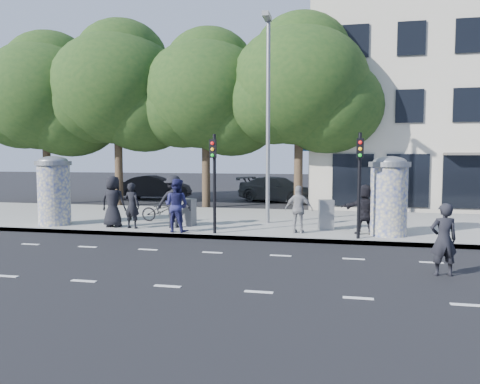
% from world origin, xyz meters
% --- Properties ---
extents(ground, '(120.00, 120.00, 0.00)m').
position_xyz_m(ground, '(0.00, 0.00, 0.00)').
color(ground, black).
rests_on(ground, ground).
extents(sidewalk, '(40.00, 8.00, 0.15)m').
position_xyz_m(sidewalk, '(0.00, 7.50, 0.07)').
color(sidewalk, gray).
rests_on(sidewalk, ground).
extents(curb, '(40.00, 0.10, 0.16)m').
position_xyz_m(curb, '(0.00, 3.55, 0.07)').
color(curb, slate).
rests_on(curb, ground).
extents(lane_dash_near, '(32.00, 0.12, 0.01)m').
position_xyz_m(lane_dash_near, '(0.00, -2.20, 0.00)').
color(lane_dash_near, silver).
rests_on(lane_dash_near, ground).
extents(lane_dash_far, '(32.00, 0.12, 0.01)m').
position_xyz_m(lane_dash_far, '(0.00, 1.40, 0.00)').
color(lane_dash_far, silver).
rests_on(lane_dash_far, ground).
extents(ad_column_left, '(1.36, 1.36, 2.65)m').
position_xyz_m(ad_column_left, '(-7.20, 4.50, 1.54)').
color(ad_column_left, beige).
rests_on(ad_column_left, sidewalk).
extents(ad_column_right, '(1.36, 1.36, 2.65)m').
position_xyz_m(ad_column_right, '(5.20, 4.70, 1.54)').
color(ad_column_right, beige).
rests_on(ad_column_right, sidewalk).
extents(traffic_pole_near, '(0.22, 0.31, 3.40)m').
position_xyz_m(traffic_pole_near, '(-0.60, 3.79, 2.23)').
color(traffic_pole_near, black).
rests_on(traffic_pole_near, sidewalk).
extents(traffic_pole_far, '(0.22, 0.31, 3.40)m').
position_xyz_m(traffic_pole_far, '(4.20, 3.79, 2.23)').
color(traffic_pole_far, black).
rests_on(traffic_pole_far, sidewalk).
extents(street_lamp, '(0.25, 0.93, 8.00)m').
position_xyz_m(street_lamp, '(0.80, 6.63, 4.79)').
color(street_lamp, slate).
rests_on(street_lamp, sidewalk).
extents(tree_far_left, '(7.20, 7.20, 9.26)m').
position_xyz_m(tree_far_left, '(-13.00, 12.50, 6.19)').
color(tree_far_left, '#38281C').
rests_on(tree_far_left, ground).
extents(tree_mid_left, '(7.20, 7.20, 9.57)m').
position_xyz_m(tree_mid_left, '(-8.50, 12.50, 6.50)').
color(tree_mid_left, '#38281C').
rests_on(tree_mid_left, ground).
extents(tree_near_left, '(6.80, 6.80, 8.97)m').
position_xyz_m(tree_near_left, '(-3.50, 12.70, 6.06)').
color(tree_near_left, '#38281C').
rests_on(tree_near_left, ground).
extents(tree_center, '(7.00, 7.00, 9.30)m').
position_xyz_m(tree_center, '(1.50, 12.30, 6.31)').
color(tree_center, '#38281C').
rests_on(tree_center, ground).
extents(ped_a, '(0.94, 0.61, 1.91)m').
position_xyz_m(ped_a, '(-4.68, 4.41, 1.11)').
color(ped_a, black).
rests_on(ped_a, sidewalk).
extents(ped_b, '(0.67, 0.50, 1.68)m').
position_xyz_m(ped_b, '(-3.86, 4.27, 0.99)').
color(ped_b, black).
rests_on(ped_b, sidewalk).
extents(ped_c, '(1.02, 0.86, 1.87)m').
position_xyz_m(ped_c, '(-1.98, 3.85, 1.08)').
color(ped_c, '#1F204E').
rests_on(ped_c, sidewalk).
extents(ped_d, '(1.36, 0.93, 1.94)m').
position_xyz_m(ped_d, '(-2.44, 4.80, 1.12)').
color(ped_d, black).
rests_on(ped_d, sidewalk).
extents(ped_e, '(1.00, 0.62, 1.65)m').
position_xyz_m(ped_e, '(2.22, 4.50, 0.97)').
color(ped_e, gray).
rests_on(ped_e, sidewalk).
extents(ped_f, '(1.62, 0.67, 1.70)m').
position_xyz_m(ped_f, '(4.43, 4.74, 1.00)').
color(ped_f, black).
rests_on(ped_f, sidewalk).
extents(man_road, '(0.69, 0.51, 1.72)m').
position_xyz_m(man_road, '(6.00, 0.03, 0.86)').
color(man_road, black).
rests_on(man_road, ground).
extents(bicycle, '(0.71, 1.73, 0.89)m').
position_xyz_m(bicycle, '(-3.44, 6.17, 0.59)').
color(bicycle, black).
rests_on(bicycle, sidewalk).
extents(cabinet_left, '(0.58, 0.49, 1.03)m').
position_xyz_m(cabinet_left, '(-2.04, 5.35, 0.66)').
color(cabinet_left, slate).
rests_on(cabinet_left, sidewalk).
extents(cabinet_right, '(0.58, 0.48, 1.08)m').
position_xyz_m(cabinet_right, '(3.13, 5.46, 0.69)').
color(cabinet_right, gray).
rests_on(cabinet_right, sidewalk).
extents(car_mid, '(2.09, 4.72, 1.50)m').
position_xyz_m(car_mid, '(-8.20, 16.92, 0.75)').
color(car_mid, black).
rests_on(car_mid, ground).
extents(car_right, '(4.02, 5.60, 1.51)m').
position_xyz_m(car_right, '(-0.10, 16.75, 0.75)').
color(car_right, '#494C4F').
rests_on(car_right, ground).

